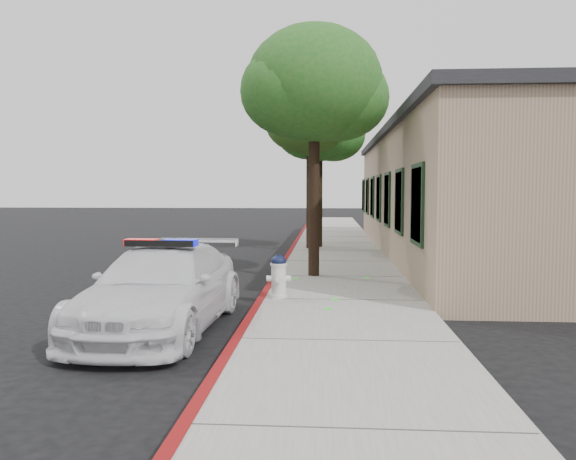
{
  "coord_description": "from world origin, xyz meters",
  "views": [
    {
      "loc": [
        1.34,
        -10.96,
        2.25
      ],
      "look_at": [
        0.48,
        1.42,
        1.38
      ],
      "focal_mm": 35.94,
      "sensor_mm": 36.0,
      "label": 1
    }
  ],
  "objects_px": {
    "clapboard_building": "(486,193)",
    "street_tree_far": "(320,130)",
    "fire_hydrant": "(279,276)",
    "street_tree_mid": "(310,121)",
    "street_tree_near": "(315,89)",
    "police_car": "(162,288)"
  },
  "relations": [
    {
      "from": "clapboard_building",
      "to": "street_tree_far",
      "type": "xyz_separation_m",
      "value": [
        -5.65,
        1.28,
        2.31
      ]
    },
    {
      "from": "fire_hydrant",
      "to": "street_tree_mid",
      "type": "xyz_separation_m",
      "value": [
        0.31,
        9.62,
        4.1
      ]
    },
    {
      "from": "street_tree_near",
      "to": "street_tree_far",
      "type": "distance_m",
      "value": 7.21
    },
    {
      "from": "clapboard_building",
      "to": "street_tree_far",
      "type": "relative_size",
      "value": 3.67
    },
    {
      "from": "police_car",
      "to": "street_tree_mid",
      "type": "relative_size",
      "value": 0.78
    },
    {
      "from": "clapboard_building",
      "to": "street_tree_mid",
      "type": "bearing_deg",
      "value": 172.93
    },
    {
      "from": "fire_hydrant",
      "to": "street_tree_far",
      "type": "bearing_deg",
      "value": 79.86
    },
    {
      "from": "police_car",
      "to": "street_tree_mid",
      "type": "bearing_deg",
      "value": 82.93
    },
    {
      "from": "clapboard_building",
      "to": "police_car",
      "type": "distance_m",
      "value": 13.66
    },
    {
      "from": "clapboard_building",
      "to": "street_tree_mid",
      "type": "relative_size",
      "value": 3.48
    },
    {
      "from": "fire_hydrant",
      "to": "street_tree_mid",
      "type": "distance_m",
      "value": 10.46
    },
    {
      "from": "police_car",
      "to": "street_tree_far",
      "type": "relative_size",
      "value": 0.83
    },
    {
      "from": "police_car",
      "to": "fire_hydrant",
      "type": "xyz_separation_m",
      "value": [
        1.71,
        2.09,
        -0.1
      ]
    },
    {
      "from": "police_car",
      "to": "street_tree_near",
      "type": "xyz_separation_m",
      "value": [
        2.33,
        5.04,
        3.99
      ]
    },
    {
      "from": "street_tree_near",
      "to": "street_tree_mid",
      "type": "height_order",
      "value": "street_tree_near"
    },
    {
      "from": "street_tree_far",
      "to": "clapboard_building",
      "type": "bearing_deg",
      "value": -12.72
    },
    {
      "from": "fire_hydrant",
      "to": "street_tree_mid",
      "type": "height_order",
      "value": "street_tree_mid"
    },
    {
      "from": "clapboard_building",
      "to": "street_tree_far",
      "type": "bearing_deg",
      "value": 167.28
    },
    {
      "from": "clapboard_building",
      "to": "street_tree_near",
      "type": "relative_size",
      "value": 3.45
    },
    {
      "from": "street_tree_mid",
      "to": "police_car",
      "type": "bearing_deg",
      "value": -99.78
    },
    {
      "from": "clapboard_building",
      "to": "street_tree_far",
      "type": "distance_m",
      "value": 6.24
    },
    {
      "from": "clapboard_building",
      "to": "street_tree_near",
      "type": "bearing_deg",
      "value": -133.76
    }
  ]
}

